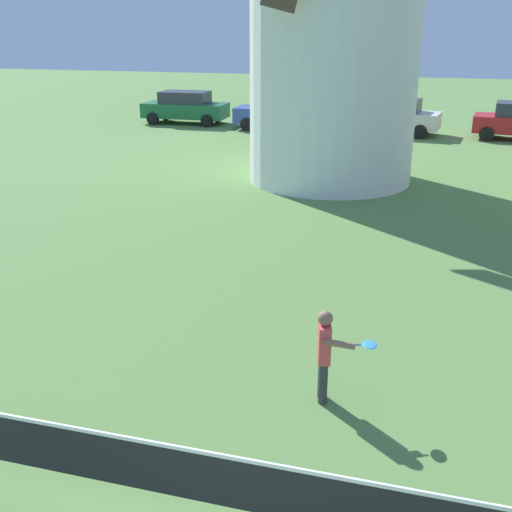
% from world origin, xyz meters
% --- Properties ---
extents(tennis_net, '(5.99, 0.06, 1.10)m').
position_xyz_m(tennis_net, '(-0.40, 2.34, 0.69)').
color(tennis_net, blue).
rests_on(tennis_net, ground_plane).
extents(player_far, '(0.80, 0.42, 1.29)m').
position_xyz_m(player_far, '(0.36, 4.94, 0.73)').
color(player_far, '#333338').
rests_on(player_far, ground_plane).
extents(parked_car_green, '(4.17, 1.96, 1.56)m').
position_xyz_m(parked_car_green, '(-10.47, 27.24, 0.81)').
color(parked_car_green, '#1E6638').
rests_on(parked_car_green, ground_plane).
extents(parked_car_blue, '(4.38, 1.91, 1.56)m').
position_xyz_m(parked_car_blue, '(-5.39, 26.69, 0.81)').
color(parked_car_blue, '#334C99').
rests_on(parked_car_blue, ground_plane).
extents(parked_car_cream, '(4.29, 2.30, 1.56)m').
position_xyz_m(parked_car_cream, '(-0.34, 26.80, 0.81)').
color(parked_car_cream, silver).
rests_on(parked_car_cream, ground_plane).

